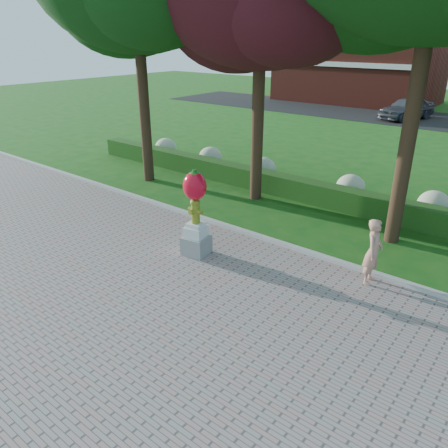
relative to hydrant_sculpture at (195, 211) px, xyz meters
The scene contains 9 objects.
ground 1.80m from the hydrant_sculpture, 59.18° to the right, with size 100.00×100.00×0.00m, color #145014.
walkway 5.22m from the hydrant_sculpture, 83.18° to the right, with size 40.00×14.00×0.04m, color gray.
curb 2.46m from the hydrant_sculpture, 73.34° to the left, with size 40.00×0.18×0.15m, color #ADADA5.
lawn_hedge 6.11m from the hydrant_sculpture, 84.31° to the left, with size 24.00×0.70×0.80m, color #173F12.
hydrangea_row 7.14m from the hydrant_sculpture, 80.51° to the left, with size 20.10×1.10×0.99m.
building_left 34.38m from the hydrant_sculpture, 105.90° to the left, with size 14.00×8.00×7.00m, color maroon.
hydrant_sculpture is the anchor object (origin of this frame).
woman 4.83m from the hydrant_sculpture, 19.40° to the left, with size 0.63×0.42×1.74m, color tan.
parked_car 26.25m from the hydrant_sculpture, 95.34° to the left, with size 1.91×4.75×1.62m, color #46474E.
Camera 1 is at (7.10, -7.32, 5.91)m, focal length 35.00 mm.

